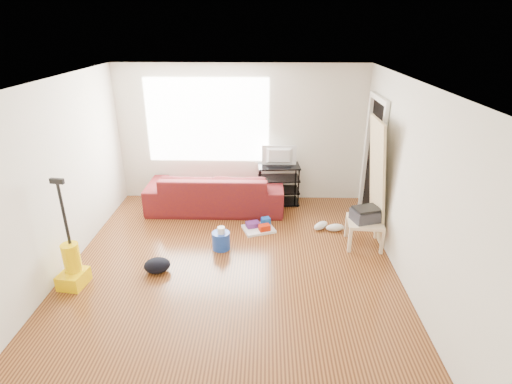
{
  "coord_description": "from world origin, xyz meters",
  "views": [
    {
      "loc": [
        0.46,
        -4.6,
        3.14
      ],
      "look_at": [
        0.32,
        0.6,
        0.92
      ],
      "focal_mm": 28.0,
      "sensor_mm": 36.0,
      "label": 1
    }
  ],
  "objects_px": {
    "sofa": "(216,209)",
    "cleaning_tray": "(259,227)",
    "backpack": "(158,271)",
    "vacuum": "(72,266)",
    "tv_stand": "(279,184)",
    "bucket": "(221,248)",
    "side_table": "(365,224)"
  },
  "relations": [
    {
      "from": "sofa",
      "to": "cleaning_tray",
      "type": "distance_m",
      "value": 1.12
    },
    {
      "from": "cleaning_tray",
      "to": "backpack",
      "type": "relative_size",
      "value": 1.65
    },
    {
      "from": "vacuum",
      "to": "tv_stand",
      "type": "bearing_deg",
      "value": 52.02
    },
    {
      "from": "bucket",
      "to": "cleaning_tray",
      "type": "distance_m",
      "value": 0.83
    },
    {
      "from": "sofa",
      "to": "tv_stand",
      "type": "distance_m",
      "value": 1.22
    },
    {
      "from": "side_table",
      "to": "cleaning_tray",
      "type": "relative_size",
      "value": 0.93
    },
    {
      "from": "sofa",
      "to": "tv_stand",
      "type": "relative_size",
      "value": 3.1
    },
    {
      "from": "cleaning_tray",
      "to": "backpack",
      "type": "distance_m",
      "value": 1.84
    },
    {
      "from": "tv_stand",
      "to": "cleaning_tray",
      "type": "bearing_deg",
      "value": -112.01
    },
    {
      "from": "cleaning_tray",
      "to": "backpack",
      "type": "height_order",
      "value": "cleaning_tray"
    },
    {
      "from": "tv_stand",
      "to": "cleaning_tray",
      "type": "relative_size",
      "value": 1.32
    },
    {
      "from": "backpack",
      "to": "vacuum",
      "type": "height_order",
      "value": "vacuum"
    },
    {
      "from": "backpack",
      "to": "vacuum",
      "type": "xyz_separation_m",
      "value": [
        -1.0,
        -0.3,
        0.27
      ]
    },
    {
      "from": "tv_stand",
      "to": "vacuum",
      "type": "distance_m",
      "value": 3.73
    },
    {
      "from": "backpack",
      "to": "vacuum",
      "type": "relative_size",
      "value": 0.25
    },
    {
      "from": "tv_stand",
      "to": "backpack",
      "type": "distance_m",
      "value": 2.86
    },
    {
      "from": "vacuum",
      "to": "cleaning_tray",
      "type": "bearing_deg",
      "value": 41.21
    },
    {
      "from": "sofa",
      "to": "backpack",
      "type": "height_order",
      "value": "sofa"
    },
    {
      "from": "bucket",
      "to": "cleaning_tray",
      "type": "xyz_separation_m",
      "value": [
        0.56,
        0.6,
        0.05
      ]
    },
    {
      "from": "side_table",
      "to": "bucket",
      "type": "distance_m",
      "value": 2.18
    },
    {
      "from": "side_table",
      "to": "vacuum",
      "type": "relative_size",
      "value": 0.38
    },
    {
      "from": "cleaning_tray",
      "to": "backpack",
      "type": "xyz_separation_m",
      "value": [
        -1.37,
        -1.23,
        -0.05
      ]
    },
    {
      "from": "cleaning_tray",
      "to": "vacuum",
      "type": "distance_m",
      "value": 2.82
    },
    {
      "from": "bucket",
      "to": "sofa",
      "type": "bearing_deg",
      "value": 99.71
    },
    {
      "from": "side_table",
      "to": "cleaning_tray",
      "type": "distance_m",
      "value": 1.67
    },
    {
      "from": "tv_stand",
      "to": "vacuum",
      "type": "height_order",
      "value": "vacuum"
    },
    {
      "from": "backpack",
      "to": "tv_stand",
      "type": "bearing_deg",
      "value": 40.32
    },
    {
      "from": "tv_stand",
      "to": "vacuum",
      "type": "bearing_deg",
      "value": -140.75
    },
    {
      "from": "tv_stand",
      "to": "bucket",
      "type": "distance_m",
      "value": 1.92
    },
    {
      "from": "sofa",
      "to": "bucket",
      "type": "height_order",
      "value": "sofa"
    },
    {
      "from": "vacuum",
      "to": "backpack",
      "type": "bearing_deg",
      "value": 25.18
    },
    {
      "from": "sofa",
      "to": "vacuum",
      "type": "distance_m",
      "value": 2.8
    }
  ]
}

